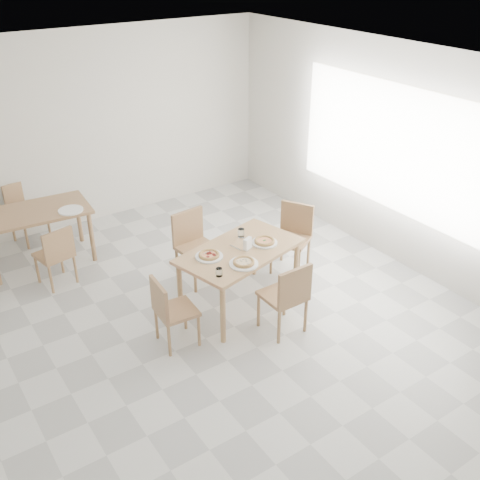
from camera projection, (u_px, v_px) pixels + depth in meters
room at (392, 148)px, 7.07m from camera, size 7.28×7.00×7.00m
main_table at (240, 256)px, 6.35m from camera, size 1.56×1.12×0.75m
chair_south at (288, 294)px, 5.96m from camera, size 0.43×0.43×0.87m
chair_north at (194, 241)px, 6.94m from camera, size 0.49×0.49×0.90m
chair_west at (169, 308)px, 5.80m from camera, size 0.42×0.42×0.80m
chair_east at (293, 233)px, 7.18m from camera, size 0.59×0.59×0.88m
plate_margherita at (264, 243)px, 6.43m from camera, size 0.30×0.30×0.02m
plate_mushroom at (244, 264)px, 6.01m from camera, size 0.31×0.31×0.02m
plate_pepperoni at (209, 257)px, 6.15m from camera, size 0.31×0.31×0.02m
pizza_margherita at (265, 241)px, 6.42m from camera, size 0.30×0.30×0.03m
pizza_mushroom at (244, 262)px, 6.00m from camera, size 0.30×0.30×0.03m
pizza_pepperoni at (209, 255)px, 6.14m from camera, size 0.29×0.29×0.03m
tumbler_a at (219, 272)px, 5.79m from camera, size 0.07×0.07×0.09m
tumbler_b at (241, 233)px, 6.55m from camera, size 0.08×0.08×0.10m
napkin_holder at (248, 244)px, 6.27m from camera, size 0.14×0.11×0.14m
fork_a at (246, 238)px, 6.53m from camera, size 0.10×0.15×0.01m
fork_b at (235, 248)px, 6.33m from camera, size 0.05×0.18×0.01m
second_table at (35, 217)px, 7.24m from camera, size 1.41×0.88×0.75m
chair_back_s at (56, 253)px, 6.82m from camera, size 0.47×0.47×0.80m
chair_back_n at (24, 208)px, 7.88m from camera, size 0.51×0.51×0.84m
plate_empty at (71, 210)px, 7.19m from camera, size 0.32×0.32×0.02m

